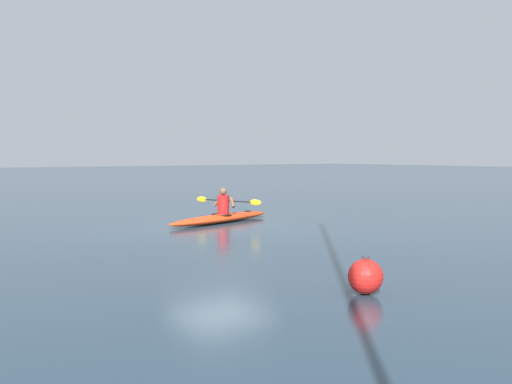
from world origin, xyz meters
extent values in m
plane|color=#233847|center=(0.00, 0.00, 0.00)|extent=(160.00, 160.00, 0.00)
ellipsoid|color=red|center=(-0.58, -0.85, 0.12)|extent=(4.23, 1.94, 0.24)
torus|color=black|center=(-0.59, -0.85, 0.22)|extent=(0.76, 0.76, 0.04)
cylinder|color=black|center=(-1.79, -1.23, 0.23)|extent=(0.18, 0.18, 0.02)
cylinder|color=red|center=(-0.68, -0.88, 0.51)|extent=(0.34, 0.34, 0.54)
sphere|color=brown|center=(-0.68, -0.88, 0.89)|extent=(0.21, 0.21, 0.21)
cylinder|color=black|center=(-0.87, -0.94, 0.61)|extent=(0.65, 1.94, 0.03)
ellipsoid|color=gold|center=(-0.56, -1.91, 0.61)|extent=(0.16, 0.39, 0.17)
ellipsoid|color=gold|center=(-1.18, 0.02, 0.61)|extent=(0.16, 0.39, 0.17)
cylinder|color=brown|center=(-0.68, -1.16, 0.58)|extent=(0.25, 0.25, 0.34)
cylinder|color=brown|center=(-0.84, -0.65, 0.58)|extent=(0.17, 0.31, 0.34)
sphere|color=red|center=(2.57, 7.88, 0.25)|extent=(0.50, 0.50, 0.50)
torus|color=#333338|center=(2.57, 7.88, 0.53)|extent=(0.12, 0.12, 0.02)
camera|label=1|loc=(8.72, 13.75, 1.97)|focal=42.10mm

